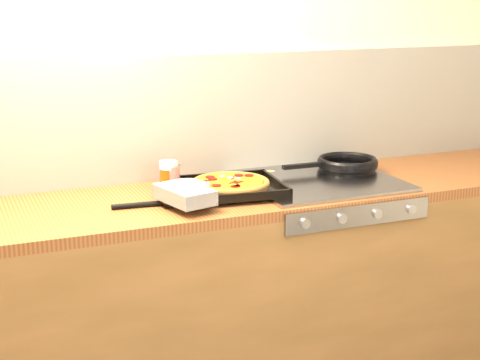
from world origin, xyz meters
name	(u,v)px	position (x,y,z in m)	size (l,w,h in m)	color
room_shell	(188,117)	(0.00, 1.39, 1.15)	(3.20, 3.20, 3.20)	white
counter_run	(215,304)	(0.00, 1.10, 0.45)	(3.20, 0.62, 0.90)	#926238
stovetop	(319,181)	(0.45, 1.10, 0.91)	(0.60, 0.56, 0.02)	gray
pizza_on_tray	(217,187)	(0.00, 1.05, 0.94)	(0.52, 0.42, 0.06)	black
frying_pan	(346,164)	(0.63, 1.20, 0.94)	(0.43, 0.26, 0.04)	black
tomato_can	(171,178)	(-0.13, 1.21, 0.95)	(0.08, 0.08, 0.10)	#A10D10
juice_glass	(169,176)	(-0.14, 1.22, 0.96)	(0.07, 0.07, 0.12)	#C7450B
wooden_spoon	(248,173)	(0.24, 1.32, 0.91)	(0.30, 0.09, 0.02)	#9F7B43
black_spatula	(153,204)	(-0.26, 1.03, 0.91)	(0.29, 0.09, 0.02)	black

